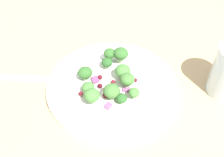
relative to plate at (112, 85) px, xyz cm
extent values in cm
cube|color=tan|center=(2.80, -1.31, -1.86)|extent=(180.00, 180.00, 2.00)
cylinder|color=white|center=(0.00, 0.00, -0.26)|extent=(24.18, 24.18, 1.20)
torus|color=white|center=(0.00, 0.00, 0.34)|extent=(23.24, 23.24, 1.00)
cylinder|color=white|center=(0.00, 0.00, 0.44)|extent=(14.02, 14.02, 0.20)
cylinder|color=#8EB77A|center=(3.21, -0.51, 1.42)|extent=(0.99, 0.99, 0.99)
ellipsoid|color=#477A38|center=(3.21, -0.51, 2.61)|extent=(2.65, 2.65, 1.99)
cylinder|color=#8EB77A|center=(4.27, -2.89, 1.07)|extent=(0.73, 0.73, 0.73)
ellipsoid|color=#4C843D|center=(4.27, -2.89, 1.95)|extent=(1.95, 1.95, 1.46)
cylinder|color=#9EC684|center=(2.25, -4.23, 0.79)|extent=(0.73, 0.73, 0.73)
ellipsoid|color=#2D6028|center=(2.25, -4.23, 1.66)|extent=(1.93, 1.93, 1.45)
cylinder|color=#8EB77A|center=(0.45, -3.60, 1.27)|extent=(1.08, 1.08, 1.08)
ellipsoid|color=#477A38|center=(0.45, -3.60, 2.57)|extent=(2.89, 2.89, 2.17)
cylinder|color=#9EC684|center=(1.78, 1.49, 1.26)|extent=(1.08, 1.08, 1.08)
ellipsoid|color=#4C843D|center=(1.78, 1.49, 2.55)|extent=(2.87, 2.87, 2.16)
cylinder|color=#9EC684|center=(-3.84, -2.74, 0.90)|extent=(0.83, 0.83, 0.83)
ellipsoid|color=#4C843D|center=(-3.84, -2.74, 1.90)|extent=(2.21, 2.21, 1.66)
cylinder|color=#9EC684|center=(-1.52, 3.94, 1.10)|extent=(0.79, 0.79, 0.79)
ellipsoid|color=#2D6028|center=(-1.52, 3.94, 2.04)|extent=(2.11, 2.11, 1.58)
cylinder|color=#9EC684|center=(-1.29, 5.92, 1.55)|extent=(0.89, 0.89, 0.89)
ellipsoid|color=#386B2D|center=(-1.29, 5.92, 2.62)|extent=(2.38, 2.38, 1.78)
cylinder|color=#ADD18E|center=(0.89, 5.78, 1.67)|extent=(1.08, 1.08, 1.08)
ellipsoid|color=#386B2D|center=(0.89, 5.78, 2.97)|extent=(2.89, 2.89, 2.17)
cylinder|color=#8EB77A|center=(-5.02, 0.45, 1.02)|extent=(0.99, 0.99, 0.99)
ellipsoid|color=#386B2D|center=(-5.02, 0.45, 2.21)|extent=(2.64, 2.64, 1.98)
cylinder|color=#9EC684|center=(-2.69, -5.13, 1.45)|extent=(1.02, 1.02, 1.02)
ellipsoid|color=#4C843D|center=(-2.69, -5.13, 2.68)|extent=(2.71, 2.71, 2.04)
sphere|color=maroon|center=(0.20, 0.03, 0.94)|extent=(0.80, 0.80, 0.80)
sphere|color=maroon|center=(4.23, 0.93, 1.09)|extent=(0.71, 0.71, 0.71)
sphere|color=maroon|center=(-0.75, -3.31, 0.92)|extent=(0.87, 0.87, 0.87)
sphere|color=#4C0A14|center=(-2.01, -1.63, 0.98)|extent=(0.90, 0.90, 0.90)
sphere|color=maroon|center=(-2.34, 0.68, 1.17)|extent=(0.88, 0.88, 0.88)
sphere|color=maroon|center=(-5.02, -3.71, 1.10)|extent=(0.77, 0.77, 0.77)
cube|color=#A35B93|center=(2.49, -1.18, 0.72)|extent=(1.38, 1.24, 0.40)
cube|color=#934C84|center=(-3.17, 0.19, 0.86)|extent=(1.78, 1.83, 0.58)
cube|color=#A35B93|center=(0.13, -5.57, 0.87)|extent=(1.50, 1.57, 0.41)
cube|color=silver|center=(-19.32, 0.09, -0.61)|extent=(15.05, 2.25, 0.50)
cube|color=silver|center=(-10.05, 0.74, -0.61)|extent=(3.76, 2.65, 0.50)
camera|label=1|loc=(5.10, -36.34, 39.32)|focal=46.65mm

